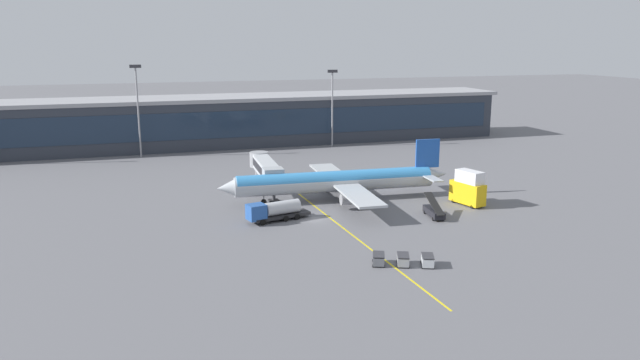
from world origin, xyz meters
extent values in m
plane|color=slate|center=(0.00, 0.00, 0.00)|extent=(700.00, 700.00, 0.00)
cube|color=yellow|center=(2.51, 2.00, 0.00)|extent=(2.85, 79.97, 0.01)
cube|color=#2D333D|center=(-7.64, 78.61, 6.33)|extent=(171.01, 18.90, 12.65)
cube|color=#1E2D42|center=(-7.64, 69.09, 6.96)|extent=(165.88, 0.16, 7.08)
cube|color=#99999E|center=(-7.64, 78.61, 13.15)|extent=(174.43, 19.28, 1.00)
cylinder|color=#B2B7BC|center=(7.27, 10.89, 3.44)|extent=(37.32, 6.07, 3.63)
cylinder|color=#388CD1|center=(7.27, 10.89, 3.77)|extent=(36.57, 5.87, 3.49)
cone|color=#B2B7BC|center=(-12.54, 12.19, 3.44)|extent=(3.85, 3.68, 3.45)
cone|color=#B2B7BC|center=(27.26, 9.57, 3.80)|extent=(4.55, 3.37, 3.09)
cube|color=#1E51B2|center=(25.31, 9.70, 7.98)|extent=(4.74, 0.67, 5.45)
cube|color=#B2B7BC|center=(24.58, 6.11, 3.98)|extent=(2.38, 5.93, 0.24)
cube|color=#B2B7BC|center=(25.05, 13.36, 3.98)|extent=(2.38, 5.93, 0.24)
cube|color=#B2B7BC|center=(8.14, 1.19, 3.17)|extent=(5.81, 15.89, 0.40)
cube|color=#B2B7BC|center=(9.40, 20.39, 3.17)|extent=(5.81, 15.89, 0.40)
cylinder|color=#939399|center=(7.32, 4.06, 1.87)|extent=(2.92, 2.18, 2.00)
cylinder|color=#939399|center=(8.22, 17.65, 1.87)|extent=(2.92, 2.18, 2.00)
cylinder|color=black|center=(-6.08, 11.77, 0.50)|extent=(1.02, 0.46, 1.00)
cylinder|color=slate|center=(-6.08, 11.77, 1.31)|extent=(0.20, 0.20, 1.62)
cylinder|color=black|center=(9.39, 9.11, 0.50)|extent=(1.02, 0.46, 1.00)
cylinder|color=slate|center=(9.39, 9.11, 1.31)|extent=(0.20, 0.20, 1.62)
cylinder|color=black|center=(9.60, 12.37, 0.50)|extent=(1.02, 0.46, 1.00)
cylinder|color=slate|center=(9.60, 12.37, 1.31)|extent=(0.20, 0.20, 1.62)
cube|color=#B2B7BC|center=(-3.38, 21.80, 4.74)|extent=(3.95, 16.71, 2.80)
cube|color=#232328|center=(-3.33, 21.79, 4.74)|extent=(3.91, 14.07, 1.54)
cube|color=#9EA3A8|center=(-3.85, 13.53, 4.74)|extent=(3.78, 3.40, 2.94)
cylinder|color=#4C4C51|center=(-3.85, 13.53, 1.67)|extent=(0.70, 0.70, 3.34)
cube|color=#262628|center=(-3.85, 13.53, 0.15)|extent=(1.90, 1.90, 0.30)
cylinder|color=gray|center=(-2.90, 30.06, 4.74)|extent=(3.90, 3.90, 3.08)
cylinder|color=gray|center=(-2.90, 30.06, 1.67)|extent=(1.80, 1.80, 3.34)
cube|color=#232326|center=(-5.53, 1.47, 0.75)|extent=(10.31, 4.69, 0.50)
cube|color=#26519E|center=(-9.81, 0.48, 2.00)|extent=(3.29, 3.07, 2.50)
cube|color=black|center=(-11.04, 0.19, 2.50)|extent=(0.67, 2.28, 1.12)
cylinder|color=#B7BABF|center=(-5.25, 1.53, 2.10)|extent=(6.34, 3.50, 2.20)
cylinder|color=black|center=(-9.00, -0.55, 0.50)|extent=(1.05, 0.57, 1.00)
cylinder|color=black|center=(-9.53, 1.76, 0.50)|extent=(1.05, 0.57, 1.00)
cylinder|color=black|center=(-4.97, 0.38, 0.50)|extent=(1.05, 0.57, 1.00)
cylinder|color=black|center=(-5.50, 2.69, 0.50)|extent=(1.05, 0.57, 1.00)
cylinder|color=black|center=(-2.92, 0.85, 0.50)|extent=(1.05, 0.57, 1.00)
cylinder|color=black|center=(-3.46, 3.17, 0.50)|extent=(1.05, 0.57, 1.00)
cube|color=yellow|center=(28.82, 0.64, 2.20)|extent=(4.07, 7.20, 3.80)
cube|color=silver|center=(28.90, 0.31, 5.20)|extent=(3.54, 5.52, 2.20)
cylinder|color=black|center=(27.15, 2.68, 0.30)|extent=(0.39, 0.64, 0.60)
cylinder|color=black|center=(29.34, 3.22, 0.30)|extent=(0.39, 0.64, 0.60)
cylinder|color=black|center=(28.30, -1.94, 0.30)|extent=(0.39, 0.64, 0.60)
cylinder|color=black|center=(30.49, -1.39, 0.30)|extent=(0.39, 0.64, 0.60)
cube|color=black|center=(19.34, -4.67, 0.85)|extent=(2.71, 6.20, 1.10)
cube|color=black|center=(19.34, -4.67, 2.30)|extent=(2.27, 7.01, 2.38)
cylinder|color=black|center=(19.89, -6.87, 0.30)|extent=(0.33, 0.63, 0.60)
cylinder|color=black|center=(18.20, -6.63, 0.30)|extent=(0.33, 0.63, 0.60)
cylinder|color=black|center=(20.47, -2.71, 0.30)|extent=(0.33, 0.63, 0.60)
cylinder|color=black|center=(18.78, -2.47, 0.30)|extent=(0.33, 0.63, 0.60)
cube|color=#595B60|center=(1.75, -22.38, 0.73)|extent=(2.38, 2.98, 1.10)
cube|color=#333338|center=(1.75, -22.38, 1.43)|extent=(2.43, 3.04, 0.10)
cylinder|color=black|center=(1.46, -21.13, 0.18)|extent=(0.25, 0.38, 0.36)
cylinder|color=black|center=(2.84, -21.71, 0.18)|extent=(0.25, 0.38, 0.36)
cylinder|color=black|center=(0.66, -23.06, 0.18)|extent=(0.25, 0.38, 0.36)
cylinder|color=black|center=(2.05, -23.63, 0.18)|extent=(0.25, 0.38, 0.36)
cube|color=gray|center=(4.71, -23.61, 0.73)|extent=(2.38, 2.98, 1.10)
cube|color=#333338|center=(4.71, -23.61, 1.43)|extent=(2.43, 3.04, 0.10)
cylinder|color=black|center=(4.42, -22.36, 0.18)|extent=(0.25, 0.38, 0.36)
cylinder|color=black|center=(5.80, -22.93, 0.18)|extent=(0.25, 0.38, 0.36)
cylinder|color=black|center=(3.62, -24.28, 0.18)|extent=(0.25, 0.38, 0.36)
cylinder|color=black|center=(5.01, -24.85, 0.18)|extent=(0.25, 0.38, 0.36)
cube|color=#B2B7BC|center=(7.67, -24.83, 0.73)|extent=(2.38, 2.98, 1.10)
cube|color=#333338|center=(7.67, -24.83, 1.43)|extent=(2.43, 3.04, 0.10)
cylinder|color=black|center=(7.37, -23.58, 0.18)|extent=(0.25, 0.38, 0.36)
cylinder|color=black|center=(8.76, -24.16, 0.18)|extent=(0.25, 0.38, 0.36)
cylinder|color=black|center=(6.58, -25.50, 0.18)|extent=(0.25, 0.38, 0.36)
cylinder|color=black|center=(7.96, -26.08, 0.18)|extent=(0.25, 0.38, 0.36)
cylinder|color=gray|center=(25.65, 66.61, 10.14)|extent=(0.44, 0.44, 20.28)
cube|color=#333338|center=(25.65, 66.61, 20.68)|extent=(2.80, 0.50, 0.80)
cylinder|color=gray|center=(-25.65, 66.61, 11.12)|extent=(0.44, 0.44, 22.24)
cube|color=#333338|center=(-25.65, 66.61, 22.64)|extent=(2.80, 0.50, 0.80)
camera|label=1|loc=(-28.79, -92.50, 28.96)|focal=34.29mm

